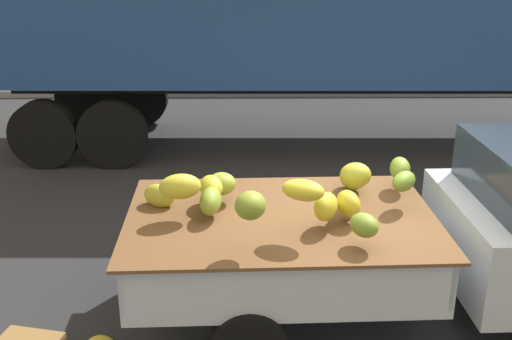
% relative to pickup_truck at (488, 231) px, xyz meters
% --- Properties ---
extents(ground, '(220.00, 220.00, 0.00)m').
position_rel_pickup_truck_xyz_m(ground, '(-1.17, 0.27, -0.89)').
color(ground, '#28282B').
extents(curb_strip, '(80.00, 0.80, 0.16)m').
position_rel_pickup_truck_xyz_m(curb_strip, '(-1.17, 9.16, -0.81)').
color(curb_strip, gray).
rests_on(curb_strip, ground).
extents(pickup_truck, '(4.97, 2.04, 1.70)m').
position_rel_pickup_truck_xyz_m(pickup_truck, '(0.00, 0.00, 0.00)').
color(pickup_truck, silver).
rests_on(pickup_truck, ground).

